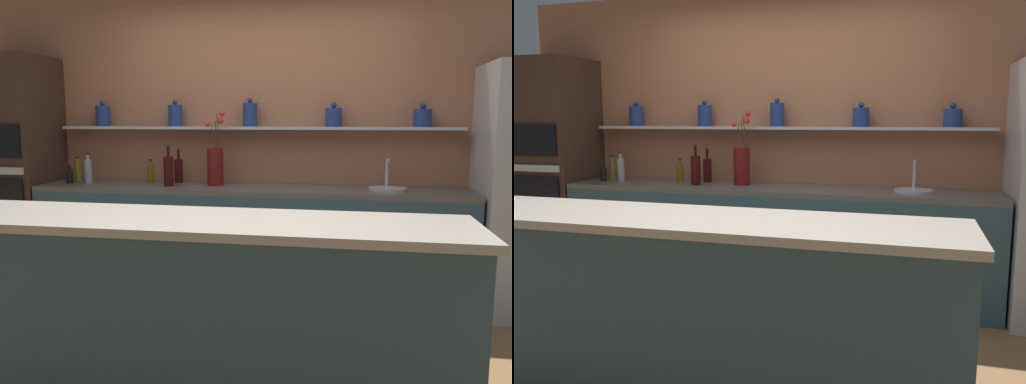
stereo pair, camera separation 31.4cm
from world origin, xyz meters
TOP-DOWN VIEW (x-y plane):
  - ground_plane at (0.00, 0.00)m, footprint 12.00×12.00m
  - back_wall_unit at (-0.00, 1.60)m, footprint 5.20×0.28m
  - back_counter_unit at (-0.09, 1.24)m, footprint 3.60×0.62m
  - island_counter at (0.00, -0.61)m, footprint 2.65×0.61m
  - oven_tower at (-2.25, 1.24)m, footprint 0.69×0.64m
  - flower_vase at (-0.38, 1.29)m, footprint 0.18×0.14m
  - sink_fixture at (1.05, 1.25)m, footprint 0.30×0.30m
  - bottle_wine_0 at (-0.76, 1.17)m, footprint 0.08×0.08m
  - bottle_spirit_1 at (-1.52, 1.21)m, footprint 0.06×0.06m
  - bottle_oil_2 at (-1.70, 1.35)m, footprint 0.05×0.05m
  - bottle_sauce_3 at (-1.69, 1.19)m, footprint 0.06×0.06m
  - bottle_wine_4 at (-0.75, 1.40)m, footprint 0.08×0.08m
  - bottle_oil_5 at (-0.99, 1.34)m, footprint 0.06×0.06m

SIDE VIEW (x-z plane):
  - ground_plane at x=0.00m, z-range 0.00..0.00m
  - back_counter_unit at x=-0.09m, z-range 0.00..0.92m
  - island_counter at x=0.00m, z-range 0.00..1.02m
  - sink_fixture at x=1.05m, z-range 0.82..1.07m
  - bottle_sauce_3 at x=-1.69m, z-range 0.90..1.07m
  - bottle_oil_5 at x=-0.99m, z-range 0.90..1.11m
  - bottle_oil_2 at x=-1.70m, z-range 0.90..1.12m
  - oven_tower at x=-2.25m, z-range 0.00..2.04m
  - bottle_wine_4 at x=-0.75m, z-range 0.88..1.18m
  - bottle_spirit_1 at x=-1.52m, z-range 0.90..1.17m
  - bottle_wine_0 at x=-0.76m, z-range 0.88..1.22m
  - flower_vase at x=-0.38m, z-range 0.78..1.42m
  - back_wall_unit at x=0.00m, z-range 0.00..2.60m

